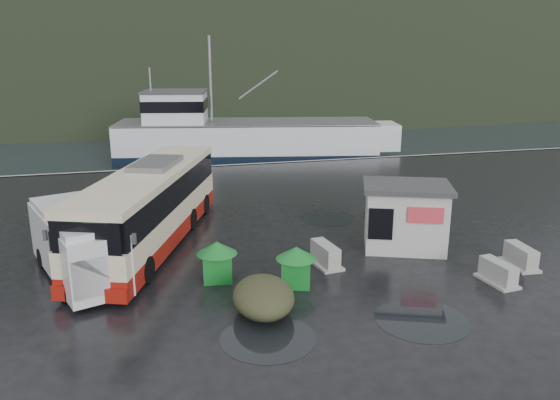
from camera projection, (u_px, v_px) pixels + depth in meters
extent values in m
plane|color=black|center=(230.00, 274.00, 21.14)|extent=(160.00, 160.00, 0.00)
cube|color=black|center=(154.00, 86.00, 123.89)|extent=(300.00, 180.00, 0.02)
cube|color=#999993|center=(187.00, 167.00, 39.82)|extent=(160.00, 0.60, 1.50)
ellipsoid|color=black|center=(168.00, 66.00, 256.99)|extent=(780.00, 540.00, 570.00)
cylinder|color=black|center=(422.00, 320.00, 17.55)|extent=(3.05, 3.05, 0.01)
cylinder|color=black|center=(268.00, 338.00, 16.44)|extent=(2.94, 2.94, 0.01)
cylinder|color=black|center=(327.00, 219.00, 27.90)|extent=(2.62, 2.62, 0.01)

